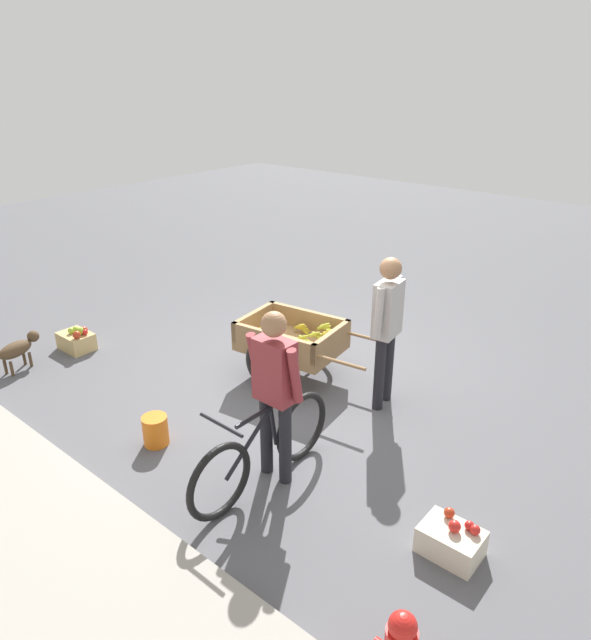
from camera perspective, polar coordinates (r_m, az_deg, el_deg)
ground_plane at (r=6.65m, az=0.26°, el=-6.17°), size 24.00×24.00×0.00m
fruit_cart at (r=6.59m, az=-0.32°, el=-2.17°), size 1.74×1.02×0.72m
vendor_person at (r=5.88m, az=9.05°, el=0.03°), size 0.24×0.54×1.63m
bicycle at (r=4.98m, az=-3.18°, el=-12.70°), size 0.46×1.66×0.85m
cyclist_person at (r=4.76m, az=-2.07°, el=-6.24°), size 0.52×0.21×1.57m
dog at (r=7.56m, az=-25.73°, el=-2.53°), size 0.28×0.66×0.40m
plastic_bucket at (r=5.73m, az=-13.66°, el=-10.54°), size 0.24×0.24×0.29m
apple_crate at (r=4.68m, az=15.13°, el=-20.28°), size 0.44×0.32×0.31m
mixed_fruit_crate at (r=7.86m, az=-20.80°, el=-1.86°), size 0.44×0.32×0.32m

